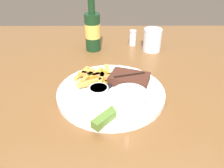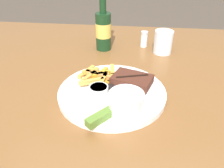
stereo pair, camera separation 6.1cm
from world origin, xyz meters
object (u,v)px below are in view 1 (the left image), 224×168
Objects in this scene: beer_bottle at (93,30)px; steak_portion at (130,79)px; dinner_plate at (112,92)px; knife_utensil at (116,82)px; coleslaw_cup at (131,100)px; fork_utensil at (88,82)px; salt_shaker at (133,38)px; drinking_glass at (153,40)px; dipping_sauce_cup at (100,91)px; pickle_spear at (108,117)px.

steak_portion is at bearing -66.09° from beer_bottle.
dinner_plate is 0.04m from knife_utensil.
coleslaw_cup is at bearing -74.29° from beer_bottle.
steak_portion is 0.13m from fork_utensil.
coleslaw_cup reaches higher than salt_shaker.
coleslaw_cup is (0.04, -0.09, 0.04)m from dinner_plate.
knife_utensil is at bearing -119.10° from drinking_glass.
steak_portion reaches higher than knife_utensil.
dipping_sauce_cup is 0.43× the size of fork_utensil.
steak_portion is at bearing 68.54° from pickle_spear.
fork_utensil is (-0.04, 0.07, -0.01)m from dipping_sauce_cup.
pickle_spear reaches higher than fork_utensil.
pickle_spear is at bearing -149.54° from knife_utensil.
beer_bottle reaches higher than salt_shaker.
steak_portion reaches higher than pickle_spear.
dinner_plate is at bearing 85.19° from pickle_spear.
salt_shaker reaches higher than pickle_spear.
salt_shaker is (0.13, 0.40, -0.00)m from dipping_sauce_cup.
drinking_glass is (0.17, 0.31, 0.04)m from dinner_plate.
coleslaw_cup reaches higher than dipping_sauce_cup.
coleslaw_cup is 0.42m from drinking_glass.
beer_bottle is (-0.06, 0.45, 0.06)m from pickle_spear.
dinner_plate is 0.36m from drinking_glass.
fork_utensil is (-0.07, 0.04, 0.01)m from dinner_plate.
drinking_glass reaches higher than dinner_plate.
knife_utensil is 0.32m from drinking_glass.
pickle_spear is 0.48m from drinking_glass.
dinner_plate is 2.48× the size of fork_utensil.
salt_shaker is (0.16, 0.04, -0.05)m from beer_bottle.
steak_portion is at bearing -96.64° from salt_shaker.
dipping_sauce_cup is 0.08m from knife_utensil.
steak_portion is at bearing 28.91° from fork_utensil.
coleslaw_cup is at bearing -106.69° from drinking_glass.
pickle_spear is 0.18m from fork_utensil.
fork_utensil is 0.37m from salt_shaker.
coleslaw_cup is 1.13× the size of pickle_spear.
steak_portion is 0.11m from dipping_sauce_cup.
knife_utensil is at bearing -103.76° from salt_shaker.
drinking_glass reaches higher than knife_utensil.
drinking_glass is 1.37× the size of salt_shaker.
beer_bottle reaches higher than fork_utensil.
dinner_plate is at bearing -144.29° from steak_portion.
steak_portion reaches higher than fork_utensil.
coleslaw_cup reaches higher than pickle_spear.
dipping_sauce_cup reaches higher than dinner_plate.
coleslaw_cup is at bearing -96.02° from salt_shaker.
coleslaw_cup reaches higher than steak_portion.
dipping_sauce_cup is at bearing -175.49° from knife_utensil.
dipping_sauce_cup is 0.36m from beer_bottle.
drinking_glass reaches higher than pickle_spear.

